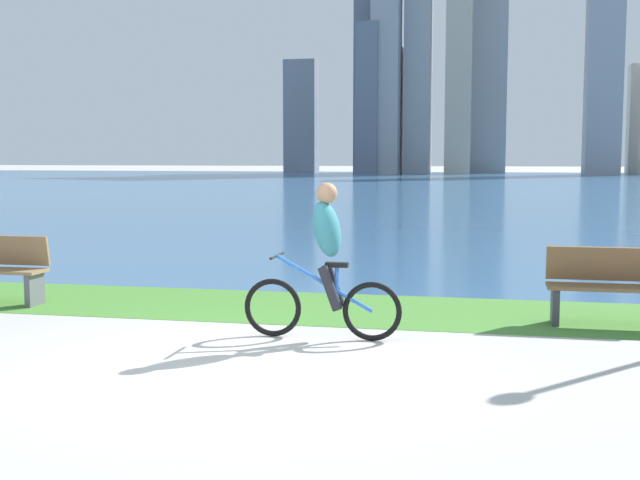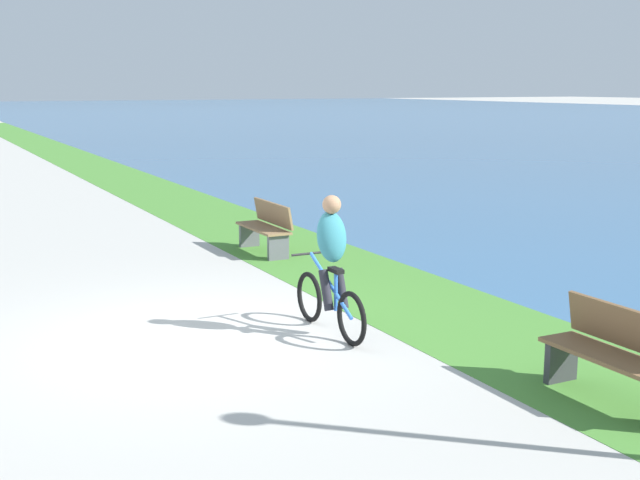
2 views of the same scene
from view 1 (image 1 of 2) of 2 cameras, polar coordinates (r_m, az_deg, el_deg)
ground_plane at (r=7.67m, az=-6.22°, el=-8.99°), size 300.00×300.00×0.00m
grass_strip_bayside at (r=10.72m, az=-0.84°, el=-4.66°), size 120.00×2.28×0.01m
bay_water_surface at (r=56.20m, az=9.46°, el=3.75°), size 300.00×89.38×0.00m
cyclist_lead at (r=8.80m, az=0.38°, el=-1.50°), size 1.72×0.52×1.67m
bench_near_path at (r=10.13m, az=19.56°, el=-3.06°), size 1.50×0.47×0.90m
city_skyline_far_shore at (r=92.53m, az=10.14°, el=11.85°), size 41.28×10.26×27.46m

